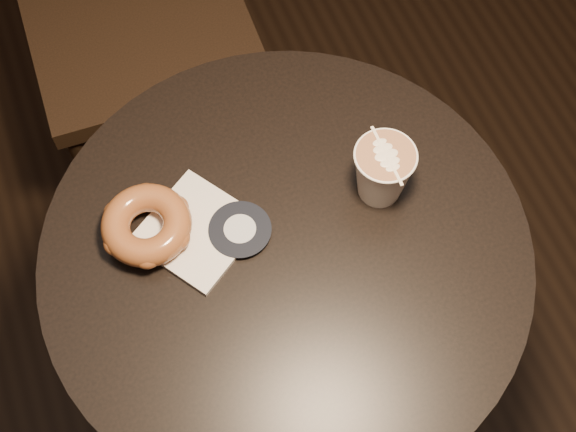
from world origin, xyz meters
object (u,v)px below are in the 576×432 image
(cafe_table, at_px, (286,299))
(doughnut, at_px, (147,225))
(pastry_bag, at_px, (197,231))
(latte_cup, at_px, (382,173))

(cafe_table, bearing_deg, doughnut, 152.06)
(pastry_bag, distance_m, doughnut, 0.07)
(doughnut, xyz_separation_m, latte_cup, (0.33, -0.05, 0.02))
(cafe_table, distance_m, doughnut, 0.30)
(cafe_table, distance_m, pastry_bag, 0.24)
(cafe_table, distance_m, latte_cup, 0.30)
(pastry_bag, xyz_separation_m, doughnut, (-0.06, 0.02, 0.02))
(cafe_table, height_order, doughnut, doughnut)
(pastry_bag, relative_size, doughnut, 1.11)
(doughnut, relative_size, latte_cup, 1.30)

